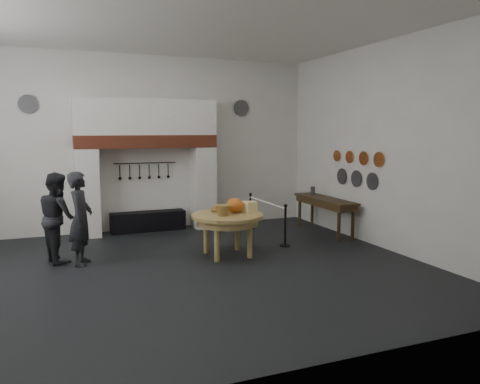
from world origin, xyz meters
name	(u,v)px	position (x,y,z in m)	size (l,w,h in m)	color
floor	(186,270)	(0.00, 0.00, 0.00)	(9.00, 8.00, 0.02)	black
ceiling	(182,20)	(0.00, 0.00, 4.50)	(9.00, 8.00, 0.02)	silver
wall_back	(144,144)	(0.00, 4.00, 2.25)	(9.00, 0.02, 4.50)	white
wall_front	(287,164)	(0.00, -4.00, 2.25)	(9.00, 0.02, 4.50)	white
wall_right	(387,146)	(4.50, 0.00, 2.25)	(0.02, 8.00, 4.50)	white
chimney_pier_left	(87,193)	(-1.48, 3.65, 1.07)	(0.55, 0.70, 2.15)	silver
chimney_pier_right	(203,187)	(1.48, 3.65, 1.07)	(0.55, 0.70, 2.15)	silver
hearth_brick_band	(147,141)	(0.00, 3.65, 2.31)	(3.50, 0.72, 0.32)	#9E442B
chimney_hood	(146,117)	(0.00, 3.65, 2.92)	(3.50, 0.70, 0.90)	silver
iron_range	(148,221)	(0.00, 3.72, 0.25)	(1.90, 0.45, 0.50)	black
utensil_rail	(145,163)	(0.00, 3.92, 1.75)	(0.02, 0.02, 1.60)	black
work_table	(227,216)	(1.08, 0.69, 0.84)	(1.49, 1.49, 0.07)	tan
pumpkin	(235,205)	(1.28, 0.79, 1.03)	(0.36, 0.36, 0.31)	orange
cheese_block_big	(251,207)	(1.58, 0.64, 0.99)	(0.22, 0.22, 0.24)	#F1DD90
cheese_block_small	(244,206)	(1.56, 0.94, 0.97)	(0.18, 0.18, 0.20)	#FCDF97
wicker_basket	(223,210)	(0.93, 0.54, 0.98)	(0.32, 0.32, 0.22)	olive
bread_loaf	(217,209)	(0.98, 1.04, 0.94)	(0.31, 0.18, 0.13)	olive
visitor_near	(81,218)	(-1.77, 1.14, 0.91)	(0.66, 0.43, 1.81)	black
visitor_far	(58,217)	(-2.17, 1.54, 0.89)	(0.86, 0.67, 1.78)	black
side_table	(325,199)	(4.10, 1.78, 0.87)	(0.55, 2.20, 0.06)	#3C2B15
pewter_jug	(313,191)	(4.10, 2.38, 1.01)	(0.12, 0.12, 0.22)	#4C4B51
copper_pan_a	(379,160)	(4.46, 0.20, 1.95)	(0.34, 0.34, 0.03)	#C6662D
copper_pan_b	(363,158)	(4.46, 0.75, 1.95)	(0.32, 0.32, 0.03)	#C6662D
copper_pan_c	(350,157)	(4.46, 1.30, 1.95)	(0.30, 0.30, 0.03)	#C6662D
copper_pan_d	(337,156)	(4.46, 1.85, 1.95)	(0.28, 0.28, 0.03)	#C6662D
pewter_plate_left	(372,181)	(4.46, 0.40, 1.45)	(0.40, 0.40, 0.03)	#4C4C51
pewter_plate_mid	(356,179)	(4.46, 1.00, 1.45)	(0.40, 0.40, 0.03)	#4C4C51
pewter_plate_right	(342,176)	(4.46, 1.60, 1.45)	(0.40, 0.40, 0.03)	#4C4C51
pewter_plate_back_left	(28,104)	(-2.70, 3.96, 3.20)	(0.44, 0.44, 0.03)	#4C4C51
pewter_plate_back_right	(241,108)	(2.70, 3.96, 3.20)	(0.44, 0.44, 0.03)	#4C4C51
barrier_post_near	(285,226)	(2.56, 0.94, 0.45)	(0.05, 0.05, 0.90)	black
barrier_post_far	(250,212)	(2.56, 2.94, 0.45)	(0.05, 0.05, 0.90)	black
barrier_rope	(267,203)	(2.56, 1.94, 0.85)	(0.04, 0.04, 2.00)	white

